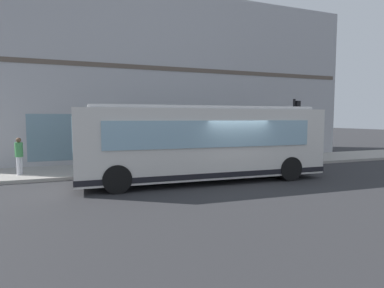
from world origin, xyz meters
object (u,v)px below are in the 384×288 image
traffic_light_near_corner (296,118)px  fire_hydrant (306,154)px  newspaper_vending_box (238,154)px  pedestrian_near_building_entrance (187,148)px  pedestrian_by_light_pole (262,145)px  pedestrian_near_hydrant (220,142)px  city_bus_nearside (203,143)px  pedestrian_walking_along_curb (19,154)px

traffic_light_near_corner → fire_hydrant: traffic_light_near_corner is taller
traffic_light_near_corner → newspaper_vending_box: 3.74m
pedestrian_near_building_entrance → fire_hydrant: bearing=-89.8°
traffic_light_near_corner → newspaper_vending_box: traffic_light_near_corner is taller
pedestrian_by_light_pole → newspaper_vending_box: (-0.06, 1.57, -0.44)m
pedestrian_near_building_entrance → pedestrian_near_hydrant: (2.37, -2.99, 0.05)m
city_bus_nearside → traffic_light_near_corner: size_ratio=2.90×
pedestrian_near_building_entrance → newspaper_vending_box: size_ratio=1.90×
pedestrian_walking_along_curb → newspaper_vending_box: bearing=-88.4°
pedestrian_near_hydrant → pedestrian_by_light_pole: bearing=-123.4°
pedestrian_near_hydrant → fire_hydrant: bearing=-118.2°
pedestrian_near_building_entrance → pedestrian_near_hydrant: pedestrian_near_hydrant is taller
traffic_light_near_corner → newspaper_vending_box: size_ratio=3.89×
pedestrian_near_building_entrance → traffic_light_near_corner: bearing=-91.4°
city_bus_nearside → pedestrian_near_hydrant: (5.01, -3.22, -0.37)m
traffic_light_near_corner → pedestrian_walking_along_curb: bearing=86.5°
traffic_light_near_corner → pedestrian_near_hydrant: traffic_light_near_corner is taller
city_bus_nearside → traffic_light_near_corner: 7.17m
pedestrian_near_building_entrance → pedestrian_walking_along_curb: bearing=84.8°
fire_hydrant → pedestrian_near_building_entrance: (-0.03, 7.38, 0.62)m
fire_hydrant → pedestrian_walking_along_curb: 14.83m
fire_hydrant → city_bus_nearside: bearing=109.3°
pedestrian_by_light_pole → newspaper_vending_box: 1.63m
pedestrian_by_light_pole → pedestrian_near_building_entrance: size_ratio=0.92×
fire_hydrant → pedestrian_walking_along_curb: pedestrian_walking_along_curb is taller
city_bus_nearside → pedestrian_near_building_entrance: (2.64, -0.23, -0.42)m
city_bus_nearside → pedestrian_walking_along_curb: bearing=65.3°
newspaper_vending_box → pedestrian_by_light_pole: bearing=-87.7°
pedestrian_near_building_entrance → pedestrian_walking_along_curb: 7.46m
newspaper_vending_box → fire_hydrant: bearing=-103.5°
pedestrian_by_light_pole → newspaper_vending_box: size_ratio=1.75×
pedestrian_by_light_pole → pedestrian_walking_along_curb: (-0.36, 12.45, 0.02)m
pedestrian_near_building_entrance → pedestrian_walking_along_curb: (0.67, 7.43, -0.06)m
traffic_light_near_corner → fire_hydrant: (0.19, -0.96, -2.08)m
pedestrian_by_light_pole → pedestrian_near_building_entrance: bearing=101.6°
fire_hydrant → newspaper_vending_box: 4.04m
fire_hydrant → newspaper_vending_box: (0.94, 3.92, 0.09)m
pedestrian_by_light_pole → newspaper_vending_box: pedestrian_by_light_pole is taller
city_bus_nearside → newspaper_vending_box: (3.61, -3.69, -0.95)m
city_bus_nearside → traffic_light_near_corner: (2.48, -6.64, 1.03)m
traffic_light_near_corner → pedestrian_by_light_pole: bearing=49.4°
pedestrian_by_light_pole → newspaper_vending_box: bearing=92.3°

